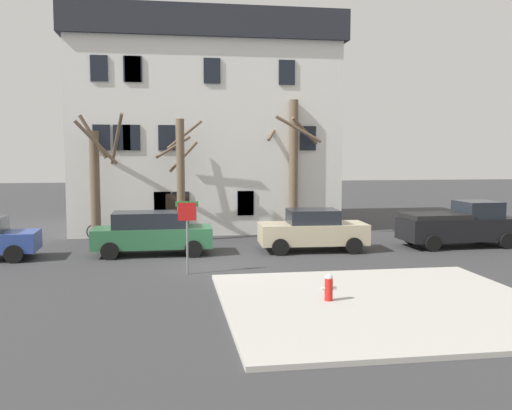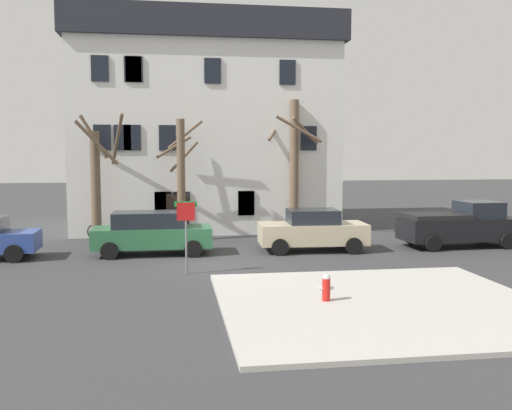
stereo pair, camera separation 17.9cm
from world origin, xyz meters
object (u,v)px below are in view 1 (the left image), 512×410
building_main (203,125)px  bicycle_leaning (104,232)px  car_green_wagon (152,232)px  street_sign_pole (187,223)px  tree_bare_near (96,180)px  tree_bare_mid (181,176)px  tree_bare_far (293,162)px  car_beige_sedan (313,230)px  fire_hydrant (329,287)px  pickup_truck_black (460,225)px

building_main → bicycle_leaning: bearing=-136.2°
car_green_wagon → street_sign_pole: (1.28, -3.90, 0.84)m
tree_bare_near → tree_bare_mid: size_ratio=1.04×
bicycle_leaning → tree_bare_far: bearing=1.3°
tree_bare_near → tree_bare_far: size_ratio=0.88×
car_green_wagon → building_main: bearing=73.8°
car_beige_sedan → fire_hydrant: bearing=-101.7°
pickup_truck_black → bicycle_leaning: bearing=164.3°
tree_bare_near → car_beige_sedan: (9.13, -3.81, -2.00)m
pickup_truck_black → street_sign_pole: (-11.92, -3.85, 0.79)m
car_beige_sedan → street_sign_pole: street_sign_pole is taller
car_beige_sedan → tree_bare_far: bearing=87.3°
car_green_wagon → street_sign_pole: size_ratio=1.91×
fire_hydrant → street_sign_pole: street_sign_pole is taller
street_sign_pole → pickup_truck_black: bearing=17.9°
tree_bare_far → car_beige_sedan: 5.43m
building_main → car_green_wagon: (-2.64, -9.08, -4.71)m
car_beige_sedan → tree_bare_mid: bearing=146.0°
street_sign_pole → bicycle_leaning: street_sign_pole is taller
street_sign_pole → fire_hydrant: bearing=-51.0°
tree_bare_near → street_sign_pole: tree_bare_near is taller
tree_bare_near → tree_bare_far: 9.42m
tree_bare_mid → car_beige_sedan: (5.33, -3.59, -2.12)m
tree_bare_near → tree_bare_mid: tree_bare_near is taller
tree_bare_near → tree_bare_mid: (3.80, -0.22, 0.12)m
tree_bare_near → bicycle_leaning: (0.22, 0.66, -2.50)m
tree_bare_far → pickup_truck_black: tree_bare_far is taller
car_green_wagon → pickup_truck_black: pickup_truck_black is taller
bicycle_leaning → building_main: bearing=43.8°
building_main → tree_bare_near: bearing=-133.7°
fire_hydrant → building_main: bearing=97.3°
car_green_wagon → bicycle_leaning: bearing=118.3°
building_main → bicycle_leaning: size_ratio=8.20×
tree_bare_mid → car_green_wagon: tree_bare_mid is taller
street_sign_pole → bicycle_leaning: size_ratio=1.44×
car_green_wagon → pickup_truck_black: (13.20, -0.05, 0.05)m
tree_bare_mid → street_sign_pole: tree_bare_mid is taller
tree_bare_far → fire_hydrant: bearing=-98.5°
tree_bare_mid → tree_bare_far: 5.69m
street_sign_pole → building_main: bearing=84.0°
car_green_wagon → car_beige_sedan: (6.59, -0.15, -0.03)m
tree_bare_mid → car_beige_sedan: bearing=-34.0°
tree_bare_near → street_sign_pole: (3.82, -7.56, -1.13)m
tree_bare_mid → tree_bare_far: bearing=11.1°
tree_bare_near → tree_bare_mid: 3.80m
tree_bare_far → street_sign_pole: size_ratio=2.71×
building_main → fire_hydrant: bearing=-82.7°
building_main → street_sign_pole: 13.62m
car_beige_sedan → pickup_truck_black: (6.61, 0.09, 0.08)m
car_beige_sedan → pickup_truck_black: pickup_truck_black is taller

